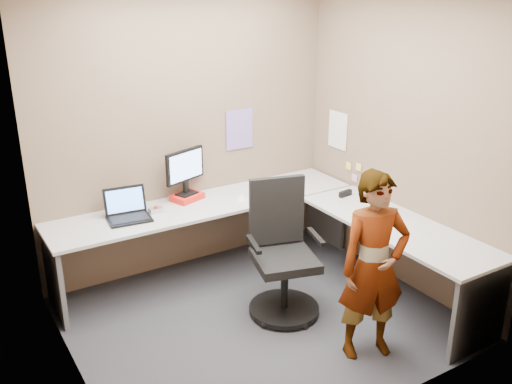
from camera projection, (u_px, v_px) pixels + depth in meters
ground at (261, 319)px, 4.83m from camera, size 3.00×3.00×0.00m
wall_back at (189, 131)px, 5.40m from camera, size 3.00×0.00×3.00m
wall_right at (403, 140)px, 5.09m from camera, size 0.00×2.70×2.70m
wall_left at (61, 206)px, 3.63m from camera, size 0.00×2.70×2.70m
desk at (279, 229)px, 5.15m from camera, size 2.98×2.58×0.73m
paper_ream at (187, 197)px, 5.42m from camera, size 0.34×0.29×0.06m
monitor at (185, 168)px, 5.34m from camera, size 0.44×0.21×0.43m
laptop at (127, 211)px, 5.00m from camera, size 0.40×0.34×0.26m
trackball_mouse at (156, 210)px, 5.13m from camera, size 0.12×0.08×0.07m
origami at (242, 197)px, 5.43m from camera, size 0.10×0.10×0.06m
stapler at (345, 193)px, 5.51m from camera, size 0.15×0.06×0.05m
flower at (383, 200)px, 5.03m from camera, size 0.07×0.07×0.22m
calendar_purple at (239, 129)px, 5.67m from camera, size 0.30×0.01×0.40m
calendar_white at (338, 130)px, 5.84m from camera, size 0.01×0.28×0.38m
sticky_note_a at (359, 167)px, 5.67m from camera, size 0.01×0.07×0.07m
sticky_note_b at (355, 178)px, 5.75m from camera, size 0.01×0.07×0.07m
sticky_note_c at (362, 183)px, 5.66m from camera, size 0.01×0.07×0.07m
sticky_note_d at (349, 166)px, 5.80m from camera, size 0.01×0.07×0.07m
office_chair at (282, 261)px, 4.82m from camera, size 0.65×0.62×1.14m
person at (374, 267)px, 4.17m from camera, size 0.61×0.49×1.46m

